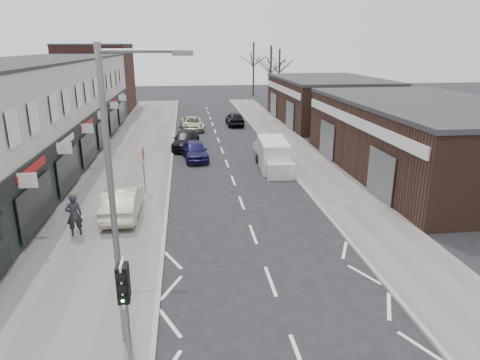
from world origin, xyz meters
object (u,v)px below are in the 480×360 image
object	(u,v)px
parked_car_left_a	(195,151)
sedan_on_pavement	(123,202)
pedestrian	(74,215)
parked_car_left_b	(186,140)
parked_car_right_a	(268,148)
warning_sign	(144,157)
traffic_light	(124,292)
white_van	(273,156)
parked_car_right_b	(235,119)
street_lamp	(118,189)
parked_car_left_c	(192,124)

from	to	relation	value
parked_car_left_a	sedan_on_pavement	bearing A→B (deg)	-115.18
pedestrian	parked_car_left_a	xyz separation A→B (m)	(5.52, 12.68, -0.36)
parked_car_left_b	parked_car_right_a	size ratio (longest dim) A/B	1.19
warning_sign	traffic_light	bearing A→B (deg)	-86.90
parked_car_right_a	traffic_light	bearing A→B (deg)	64.92
white_van	parked_car_left_b	world-z (taller)	white_van
warning_sign	parked_car_right_b	world-z (taller)	warning_sign
warning_sign	street_lamp	bearing A→B (deg)	-87.16
parked_car_left_a	parked_car_left_b	bearing A→B (deg)	93.86
parked_car_left_b	parked_car_left_a	bearing A→B (deg)	-74.46
traffic_light	white_van	world-z (taller)	traffic_light
parked_car_left_a	parked_car_left_c	bearing A→B (deg)	84.26
traffic_light	parked_car_left_c	distance (m)	33.05
sedan_on_pavement	parked_car_left_a	size ratio (longest dim) A/B	1.08
white_van	parked_car_left_c	world-z (taller)	white_van
street_lamp	parked_car_left_b	world-z (taller)	street_lamp
sedan_on_pavement	parked_car_left_b	bearing A→B (deg)	-101.67
traffic_light	parked_car_left_c	size ratio (longest dim) A/B	0.68
street_lamp	parked_car_left_a	distance (m)	20.63
white_van	parked_car_right_b	xyz separation A→B (m)	(-0.70, 16.69, -0.21)
white_van	pedestrian	xyz separation A→B (m)	(-10.72, -9.62, 0.13)
street_lamp	parked_car_left_a	xyz separation A→B (m)	(2.33, 20.12, -3.93)
white_van	parked_car_left_b	distance (m)	9.04
white_van	parked_car_left_c	distance (m)	15.55
traffic_light	parked_car_left_a	world-z (taller)	traffic_light
white_van	traffic_light	bearing A→B (deg)	-108.27
pedestrian	parked_car_left_a	bearing A→B (deg)	-137.90
parked_car_left_b	sedan_on_pavement	bearing A→B (deg)	-96.20
parked_car_right_a	sedan_on_pavement	bearing A→B (deg)	44.07
parked_car_left_b	parked_car_right_b	size ratio (longest dim) A/B	1.15
white_van	parked_car_right_a	bearing A→B (deg)	88.88
pedestrian	white_van	bearing A→B (deg)	-162.45
warning_sign	parked_car_left_a	bearing A→B (deg)	67.98
street_lamp	warning_sign	world-z (taller)	street_lamp
parked_car_right_a	parked_car_right_b	world-z (taller)	parked_car_right_b
street_lamp	parked_car_right_b	xyz separation A→B (m)	(6.82, 33.75, -3.91)
parked_car_left_b	white_van	bearing A→B (deg)	-43.78
sedan_on_pavement	parked_car_left_b	size ratio (longest dim) A/B	0.92
traffic_light	warning_sign	distance (m)	14.04
parked_car_left_a	white_van	bearing A→B (deg)	-36.26
pedestrian	parked_car_left_b	bearing A→B (deg)	-130.82
parked_car_left_a	parked_car_left_c	distance (m)	11.60
white_van	sedan_on_pavement	bearing A→B (deg)	-135.92
traffic_light	parked_car_right_b	xyz separation A→B (m)	(6.69, 34.96, -1.70)
traffic_light	parked_car_left_a	distance (m)	21.51
traffic_light	parked_car_left_b	world-z (taller)	traffic_light
parked_car_right_b	parked_car_right_a	bearing A→B (deg)	93.72
parked_car_left_a	parked_car_right_a	bearing A→B (deg)	-4.22
sedan_on_pavement	parked_car_left_a	distance (m)	11.31
street_lamp	parked_car_left_b	bearing A→B (deg)	85.99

